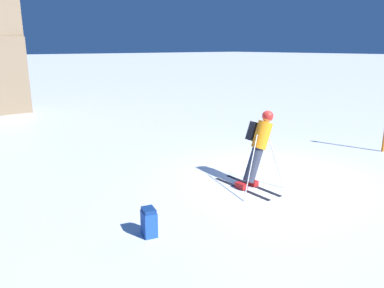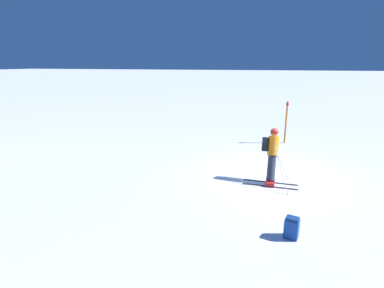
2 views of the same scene
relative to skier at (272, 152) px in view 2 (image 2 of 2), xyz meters
name	(u,v)px [view 2 (image 2 of 2)]	position (x,y,z in m)	size (l,w,h in m)	color
ground_plane	(271,174)	(0.66, -0.01, -0.97)	(300.00, 300.00, 0.00)	white
skier	(272,152)	(0.00, 0.00, 0.00)	(1.43, 1.72, 1.77)	black
spare_backpack	(292,228)	(-3.34, -0.52, -0.72)	(0.29, 0.35, 0.50)	#194293
trail_marker	(286,120)	(5.13, -0.58, 0.14)	(0.13, 0.13, 2.03)	orange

